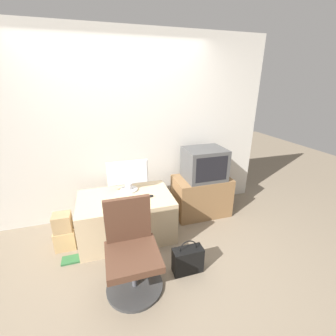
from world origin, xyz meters
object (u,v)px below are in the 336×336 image
(keyboard, at_px, (130,200))
(handbag, at_px, (188,260))
(mouse, at_px, (151,196))
(book, at_px, (72,259))
(crt_tv, at_px, (204,164))
(main_monitor, at_px, (128,176))
(office_chair, at_px, (132,254))
(cardboard_box_lower, at_px, (65,239))

(keyboard, height_order, handbag, keyboard)
(mouse, bearing_deg, book, -168.77)
(crt_tv, xyz_separation_m, book, (-1.87, -0.50, -0.81))
(main_monitor, relative_size, crt_tv, 0.93)
(mouse, height_order, book, mouse)
(handbag, bearing_deg, keyboard, 124.06)
(handbag, relative_size, book, 1.72)
(crt_tv, relative_size, office_chair, 0.64)
(office_chair, xyz_separation_m, handbag, (0.58, -0.02, -0.22))
(crt_tv, bearing_deg, office_chair, -140.45)
(crt_tv, distance_m, handbag, 1.40)
(main_monitor, distance_m, keyboard, 0.34)
(main_monitor, distance_m, mouse, 0.41)
(crt_tv, distance_m, cardboard_box_lower, 2.09)
(main_monitor, height_order, cardboard_box_lower, main_monitor)
(keyboard, relative_size, cardboard_box_lower, 1.45)
(main_monitor, xyz_separation_m, keyboard, (-0.02, -0.28, -0.20))
(keyboard, distance_m, office_chair, 0.74)
(main_monitor, height_order, mouse, main_monitor)
(main_monitor, relative_size, keyboard, 1.47)
(mouse, height_order, office_chair, office_chair)
(mouse, bearing_deg, office_chair, -116.50)
(office_chair, relative_size, cardboard_box_lower, 3.60)
(book, bearing_deg, mouse, 11.23)
(mouse, distance_m, cardboard_box_lower, 1.18)
(keyboard, height_order, book, keyboard)
(cardboard_box_lower, distance_m, book, 0.30)
(cardboard_box_lower, bearing_deg, main_monitor, 13.62)
(mouse, xyz_separation_m, office_chair, (-0.36, -0.71, -0.22))
(crt_tv, distance_m, book, 2.10)
(crt_tv, height_order, book, crt_tv)
(office_chair, xyz_separation_m, cardboard_box_lower, (-0.72, 0.78, -0.25))
(mouse, height_order, cardboard_box_lower, mouse)
(crt_tv, bearing_deg, cardboard_box_lower, -173.16)
(keyboard, xyz_separation_m, book, (-0.73, -0.19, -0.57))
(mouse, distance_m, book, 1.16)
(main_monitor, relative_size, cardboard_box_lower, 2.14)
(main_monitor, bearing_deg, keyboard, -94.80)
(book, bearing_deg, cardboard_box_lower, 108.04)
(handbag, bearing_deg, main_monitor, 114.89)
(keyboard, height_order, mouse, mouse)
(keyboard, bearing_deg, crt_tv, 15.30)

